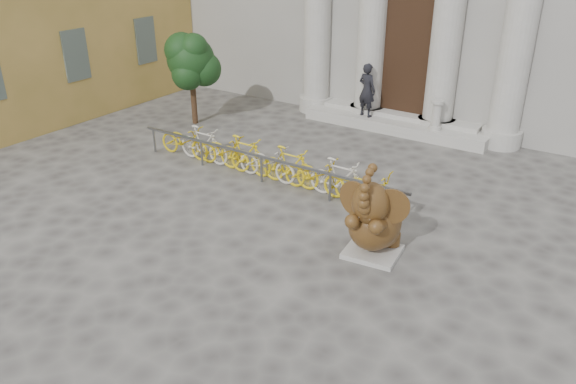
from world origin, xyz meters
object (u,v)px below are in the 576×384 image
Objects in this scene: tree at (191,61)px; pedestrian at (367,90)px; bike_rack at (267,161)px; elephant_statue at (374,221)px.

tree reaches higher than pedestrian.
bike_rack is 4.70× the size of pedestrian.
elephant_statue reaches higher than bike_rack.
elephant_statue is 0.71× the size of tree.
tree is (-4.58, 2.36, 1.57)m from bike_rack.
tree is at bearing 42.75° from pedestrian.
bike_rack is 2.70× the size of tree.
bike_rack is 5.38m from tree.
bike_rack is at bearing 99.87° from pedestrian.
pedestrian is at bearing 87.19° from bike_rack.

